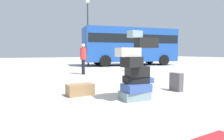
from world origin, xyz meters
TOP-DOWN VIEW (x-y plane):
  - ground_plane at (0.00, 0.00)m, footprint 80.00×80.00m
  - suitcase_tower at (0.24, 0.03)m, footprint 1.00×0.66m
  - suitcase_navy_left_side at (2.06, 2.05)m, footprint 0.71×0.63m
  - suitcase_brown_foreground_near at (-0.78, 1.09)m, footprint 0.70×0.40m
  - suitcase_charcoal_white_trunk at (1.88, 0.34)m, footprint 0.17×0.38m
  - person_bearded_onlooker at (4.18, 5.52)m, footprint 0.30×0.30m
  - person_tourist_with_camera at (0.92, 5.69)m, footprint 0.30×0.34m
  - parked_bus at (6.90, 10.49)m, footprint 8.37×3.83m
  - lamp_post at (3.46, 11.72)m, footprint 0.36×0.36m

SIDE VIEW (x-z plane):
  - ground_plane at x=0.00m, z-range 0.00..0.00m
  - suitcase_navy_left_side at x=2.06m, z-range 0.00..0.18m
  - suitcase_brown_foreground_near at x=-0.78m, z-range 0.00..0.30m
  - suitcase_charcoal_white_trunk at x=1.88m, z-range 0.00..0.53m
  - suitcase_tower at x=0.24m, z-range -0.15..1.46m
  - person_tourist_with_camera at x=0.92m, z-range 0.15..1.71m
  - person_bearded_onlooker at x=4.18m, z-range 0.16..1.85m
  - parked_bus at x=6.90m, z-range 0.26..3.41m
  - lamp_post at x=3.46m, z-range 0.90..6.41m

